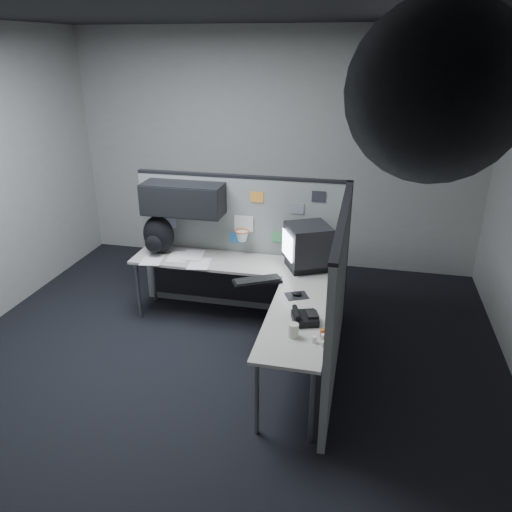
% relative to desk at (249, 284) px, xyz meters
% --- Properties ---
extents(room, '(5.62, 5.62, 3.22)m').
position_rel_desk_xyz_m(room, '(0.41, -0.70, 1.48)').
color(room, black).
rests_on(room, ground).
extents(partition_back, '(2.44, 0.42, 1.63)m').
position_rel_desk_xyz_m(partition_back, '(-0.40, 0.53, 0.38)').
color(partition_back, slate).
rests_on(partition_back, ground).
extents(partition_right, '(0.07, 2.23, 1.63)m').
position_rel_desk_xyz_m(partition_right, '(0.95, -0.49, 0.21)').
color(partition_right, slate).
rests_on(partition_right, ground).
extents(desk, '(2.31, 2.11, 0.73)m').
position_rel_desk_xyz_m(desk, '(0.00, 0.00, 0.00)').
color(desk, '#B0A89E').
rests_on(desk, ground).
extents(monitor, '(0.57, 0.57, 0.49)m').
position_rel_desk_xyz_m(monitor, '(0.57, 0.28, 0.37)').
color(monitor, black).
rests_on(monitor, desk).
extents(keyboard, '(0.51, 0.39, 0.04)m').
position_rel_desk_xyz_m(keyboard, '(0.13, -0.19, 0.14)').
color(keyboard, black).
rests_on(keyboard, desk).
extents(mouse, '(0.26, 0.24, 0.05)m').
position_rel_desk_xyz_m(mouse, '(0.56, -0.39, 0.13)').
color(mouse, black).
rests_on(mouse, desk).
extents(phone, '(0.27, 0.29, 0.11)m').
position_rel_desk_xyz_m(phone, '(0.70, -0.85, 0.16)').
color(phone, black).
rests_on(phone, desk).
extents(bottles, '(0.12, 0.17, 0.08)m').
position_rel_desk_xyz_m(bottles, '(0.87, -1.14, 0.15)').
color(bottles, silver).
rests_on(bottles, desk).
extents(cup, '(0.10, 0.10, 0.12)m').
position_rel_desk_xyz_m(cup, '(0.64, -1.12, 0.18)').
color(cup, beige).
rests_on(cup, desk).
extents(papers, '(0.81, 0.57, 0.01)m').
position_rel_desk_xyz_m(papers, '(-0.84, 0.20, 0.12)').
color(papers, white).
rests_on(papers, desk).
extents(backpack, '(0.43, 0.42, 0.44)m').
position_rel_desk_xyz_m(backpack, '(-1.14, 0.32, 0.33)').
color(backpack, black).
rests_on(backpack, desk).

